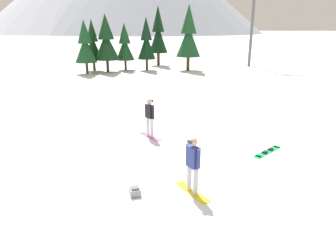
% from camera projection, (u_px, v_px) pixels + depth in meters
% --- Properties ---
extents(ground_plane, '(800.00, 800.00, 0.00)m').
position_uv_depth(ground_plane, '(179.00, 174.00, 10.44)').
color(ground_plane, white).
extents(snowboarder_foreground, '(1.06, 1.35, 1.78)m').
position_uv_depth(snowboarder_foreground, '(193.00, 164.00, 8.96)').
color(snowboarder_foreground, yellow).
rests_on(snowboarder_foreground, ground_plane).
extents(snowboarder_midground, '(1.15, 1.30, 1.78)m').
position_uv_depth(snowboarder_midground, '(150.00, 117.00, 13.63)').
color(snowboarder_midground, pink).
rests_on(snowboarder_midground, ground_plane).
extents(loose_snowboard_far_spare, '(1.46, 1.50, 0.09)m').
position_uv_depth(loose_snowboard_far_spare, '(268.00, 151.00, 12.24)').
color(loose_snowboard_far_spare, '#19B259').
rests_on(loose_snowboard_far_spare, ground_plane).
extents(backpack_grey, '(0.44, 0.55, 0.27)m').
position_uv_depth(backpack_grey, '(135.00, 191.00, 9.12)').
color(backpack_grey, gray).
rests_on(backpack_grey, ground_plane).
extents(pine_tree_tall, '(2.73, 2.73, 7.20)m').
position_uv_depth(pine_tree_tall, '(189.00, 35.00, 33.90)').
color(pine_tree_tall, '#472D19').
rests_on(pine_tree_tall, ground_plane).
extents(pine_tree_broad, '(2.12, 2.12, 5.27)m').
position_uv_depth(pine_tree_broad, '(125.00, 45.00, 34.61)').
color(pine_tree_broad, '#472D19').
rests_on(pine_tree_broad, ground_plane).
extents(pine_tree_leaning, '(1.96, 1.96, 5.68)m').
position_uv_depth(pine_tree_leaning, '(93.00, 43.00, 33.94)').
color(pine_tree_leaning, '#472D19').
rests_on(pine_tree_leaning, ground_plane).
extents(pine_tree_young, '(2.38, 2.38, 7.38)m').
position_uv_depth(pine_tree_young, '(158.00, 33.00, 38.52)').
color(pine_tree_young, '#472D19').
rests_on(pine_tree_young, ground_plane).
extents(pine_tree_short, '(2.70, 2.70, 6.17)m').
position_uv_depth(pine_tree_short, '(106.00, 41.00, 32.83)').
color(pine_tree_short, '#472D19').
rests_on(pine_tree_short, ground_plane).
extents(pine_tree_slender, '(2.04, 2.04, 5.91)m').
position_uv_depth(pine_tree_slender, '(146.00, 42.00, 34.28)').
color(pine_tree_slender, '#472D19').
rests_on(pine_tree_slender, ground_plane).
extents(pine_tree_twin, '(2.29, 2.29, 5.55)m').
position_uv_depth(pine_tree_twin, '(85.00, 45.00, 31.65)').
color(pine_tree_twin, '#472D19').
rests_on(pine_tree_twin, ground_plane).
extents(ski_lift_tower, '(3.48, 0.36, 12.06)m').
position_uv_depth(ski_lift_tower, '(253.00, 9.00, 36.66)').
color(ski_lift_tower, '#595B60').
rests_on(ski_lift_tower, ground_plane).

